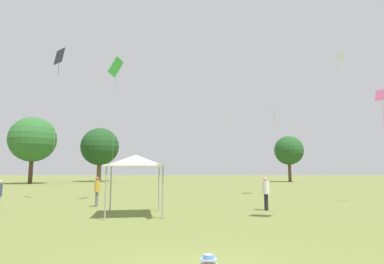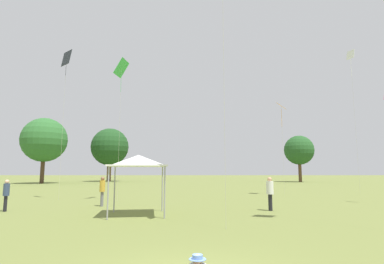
# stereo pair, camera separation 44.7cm
# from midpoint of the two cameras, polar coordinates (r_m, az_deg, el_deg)

# --- Properties ---
(person_standing_2) EXTENTS (0.48, 0.48, 1.83)m
(person_standing_2) POSITION_cam_midpoint_polar(r_m,az_deg,el_deg) (19.91, -18.25, -10.19)
(person_standing_2) COLOR slate
(person_standing_2) RESTS_ON ground
(person_standing_3) EXTENTS (0.54, 0.54, 1.85)m
(person_standing_3) POSITION_cam_midpoint_polar(r_m,az_deg,el_deg) (17.66, 13.18, -10.79)
(person_standing_3) COLOR black
(person_standing_3) RESTS_ON ground
(canopy_tent) EXTENTS (3.27, 3.27, 3.02)m
(canopy_tent) POSITION_cam_midpoint_polar(r_m,az_deg,el_deg) (15.64, -11.50, -5.44)
(canopy_tent) COLOR white
(canopy_tent) RESTS_ON ground
(kite_0) EXTENTS (0.50, 0.94, 14.53)m
(kite_0) POSITION_cam_midpoint_polar(r_m,az_deg,el_deg) (35.59, 26.25, 11.73)
(kite_0) COLOR white
(kite_0) RESTS_ON ground
(kite_2) EXTENTS (0.93, 1.48, 10.73)m
(kite_2) POSITION_cam_midpoint_polar(r_m,az_deg,el_deg) (24.26, -14.85, 11.49)
(kite_2) COLOR green
(kite_2) RESTS_ON ground
(kite_3) EXTENTS (1.13, 0.99, 11.92)m
(kite_3) POSITION_cam_midpoint_polar(r_m,az_deg,el_deg) (26.85, -24.43, 12.53)
(kite_3) COLOR #1E2328
(kite_3) RESTS_ON ground
(kite_4) EXTENTS (1.10, 1.17, 8.60)m
(kite_4) POSITION_cam_midpoint_polar(r_m,az_deg,el_deg) (29.62, 14.97, 4.19)
(kite_4) COLOR orange
(kite_4) RESTS_ON ground
(kite_6) EXTENTS (0.65, 0.87, 7.87)m
(kite_6) POSITION_cam_midpoint_polar(r_m,az_deg,el_deg) (24.68, 32.01, 5.39)
(kite_6) COLOR pink
(kite_6) RESTS_ON ground
(distant_tree_0) EXTENTS (5.88, 5.88, 9.31)m
(distant_tree_0) POSITION_cam_midpoint_polar(r_m,az_deg,el_deg) (64.37, 17.78, -3.38)
(distant_tree_0) COLOR brown
(distant_tree_0) RESTS_ON ground
(distant_tree_1) EXTENTS (7.85, 7.85, 11.22)m
(distant_tree_1) POSITION_cam_midpoint_polar(r_m,az_deg,el_deg) (66.03, -17.32, -2.69)
(distant_tree_1) COLOR brown
(distant_tree_1) RESTS_ON ground
(distant_tree_2) EXTENTS (7.87, 7.87, 11.65)m
(distant_tree_2) POSITION_cam_midpoint_polar(r_m,az_deg,el_deg) (59.59, -28.24, -1.25)
(distant_tree_2) COLOR #473323
(distant_tree_2) RESTS_ON ground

